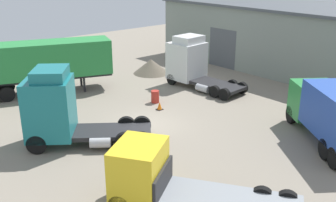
{
  "coord_description": "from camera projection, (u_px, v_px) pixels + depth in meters",
  "views": [
    {
      "loc": [
        17.67,
        -13.64,
        9.63
      ],
      "look_at": [
        0.84,
        0.95,
        1.6
      ],
      "focal_mm": 42.0,
      "sensor_mm": 36.0,
      "label": 1
    }
  ],
  "objects": [
    {
      "name": "tractor_unit_white",
      "position": [
        191.0,
        62.0,
        31.52
      ],
      "size": [
        6.6,
        2.92,
        3.98
      ],
      "rotation": [
        0.0,
        0.0,
        -3.08
      ],
      "color": "silver",
      "rests_on": "ground_plane"
    },
    {
      "name": "oil_drum",
      "position": [
        155.0,
        97.0,
        27.97
      ],
      "size": [
        0.58,
        0.58,
        0.88
      ],
      "color": "#B22D23",
      "rests_on": "ground_plane"
    },
    {
      "name": "traffic_cone",
      "position": [
        160.0,
        106.0,
        26.68
      ],
      "size": [
        0.4,
        0.4,
        0.55
      ],
      "color": "black",
      "rests_on": "ground_plane"
    },
    {
      "name": "box_truck_green",
      "position": [
        333.0,
        112.0,
        21.24
      ],
      "size": [
        6.96,
        6.04,
        3.29
      ],
      "rotation": [
        0.0,
        0.0,
        2.5
      ],
      "color": "#28843D",
      "rests_on": "ground_plane"
    },
    {
      "name": "tractor_unit_teal",
      "position": [
        60.0,
        110.0,
        21.12
      ],
      "size": [
        6.02,
        6.78,
        4.32
      ],
      "rotation": [
        0.0,
        0.0,
        -2.23
      ],
      "color": "#197075",
      "rests_on": "ground_plane"
    },
    {
      "name": "gravel_pile",
      "position": [
        151.0,
        66.0,
        35.14
      ],
      "size": [
        3.2,
        3.2,
        1.29
      ],
      "color": "#665B4C",
      "rests_on": "ground_plane"
    },
    {
      "name": "warehouse_building",
      "position": [
        313.0,
        40.0,
        34.75
      ],
      "size": [
        29.72,
        9.85,
        5.82
      ],
      "color": "gray",
      "rests_on": "ground_plane"
    },
    {
      "name": "flatbed_truck_yellow",
      "position": [
        164.0,
        179.0,
        15.89
      ],
      "size": [
        7.6,
        6.09,
        2.66
      ],
      "rotation": [
        0.0,
        0.0,
        -2.57
      ],
      "color": "yellow",
      "rests_on": "ground_plane"
    },
    {
      "name": "ground_plane",
      "position": [
        147.0,
        125.0,
        24.23
      ],
      "size": [
        60.0,
        60.0,
        0.0
      ],
      "primitive_type": "plane",
      "color": "gray"
    },
    {
      "name": "container_trailer_green",
      "position": [
        45.0,
        61.0,
        29.39
      ],
      "size": [
        5.66,
        9.81,
        3.91
      ],
      "rotation": [
        0.0,
        0.0,
        1.22
      ],
      "color": "#28843D",
      "rests_on": "ground_plane"
    }
  ]
}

